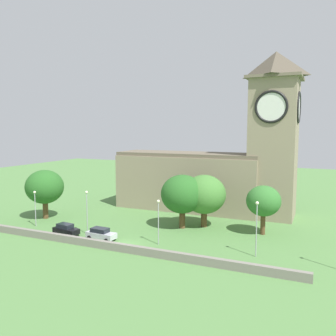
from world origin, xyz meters
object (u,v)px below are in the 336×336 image
at_px(streetlamp_west_end, 35,202).
at_px(tree_riverside_west, 45,187).
at_px(church, 220,164).
at_px(tree_churchyard, 182,194).
at_px(streetlamp_central, 158,214).
at_px(tree_by_tower, 264,201).
at_px(streetlamp_west_mid, 87,205).
at_px(tree_riverside_east, 204,194).
at_px(car_black, 66,229).
at_px(streetlamp_east_mid, 257,220).
at_px(car_silver, 101,234).

distance_m(streetlamp_west_end, tree_riverside_west, 5.61).
bearing_deg(tree_riverside_west, church, 33.37).
bearing_deg(tree_riverside_west, tree_churchyard, 9.85).
xyz_separation_m(streetlamp_central, tree_by_tower, (12.86, 11.09, 0.91)).
relative_size(streetlamp_west_mid, tree_churchyard, 0.77).
distance_m(streetlamp_west_mid, tree_riverside_east, 19.28).
height_order(church, streetlamp_west_end, church).
bearing_deg(tree_by_tower, car_black, -155.07).
bearing_deg(tree_riverside_east, streetlamp_east_mid, -45.27).
bearing_deg(tree_churchyard, tree_by_tower, 8.03).
distance_m(church, car_silver, 28.48).
distance_m(car_black, streetlamp_central, 15.62).
relative_size(streetlamp_central, streetlamp_east_mid, 0.89).
bearing_deg(tree_churchyard, streetlamp_east_mid, -31.86).
height_order(church, streetlamp_west_mid, church).
bearing_deg(streetlamp_central, streetlamp_west_end, 179.90).
height_order(streetlamp_central, tree_by_tower, tree_by_tower).
bearing_deg(church, streetlamp_west_end, -137.79).
distance_m(car_black, tree_churchyard, 19.37).
bearing_deg(streetlamp_central, tree_churchyard, 90.26).
relative_size(car_black, streetlamp_east_mid, 0.61).
bearing_deg(streetlamp_central, streetlamp_west_mid, -179.55).
bearing_deg(tree_riverside_east, car_black, -143.58).
bearing_deg(tree_churchyard, streetlamp_central, -89.74).
xyz_separation_m(car_black, streetlamp_west_end, (-8.08, 1.95, 3.24)).
bearing_deg(tree_by_tower, tree_riverside_east, 177.73).
relative_size(car_silver, tree_churchyard, 0.52).
bearing_deg(streetlamp_east_mid, tree_riverside_west, 174.02).
height_order(streetlamp_west_mid, tree_riverside_east, tree_riverside_east).
height_order(car_black, streetlamp_west_mid, streetlamp_west_mid).
bearing_deg(tree_by_tower, tree_riverside_west, -170.76).
bearing_deg(streetlamp_west_end, tree_riverside_west, 115.76).
height_order(car_silver, tree_churchyard, tree_churchyard).
bearing_deg(tree_riverside_east, tree_riverside_west, -166.93).
relative_size(streetlamp_east_mid, tree_churchyard, 0.81).
bearing_deg(streetlamp_east_mid, car_silver, -174.26).
bearing_deg(streetlamp_west_mid, church, 57.74).
height_order(church, car_silver, church).
distance_m(church, tree_by_tower, 16.60).
bearing_deg(streetlamp_east_mid, church, 116.79).
bearing_deg(streetlamp_central, church, 84.23).
relative_size(streetlamp_central, tree_riverside_east, 0.74).
height_order(church, tree_riverside_east, church).
relative_size(car_silver, streetlamp_west_mid, 0.68).
height_order(streetlamp_east_mid, tree_churchyard, tree_churchyard).
bearing_deg(streetlamp_west_mid, streetlamp_west_end, 179.28).
distance_m(car_silver, streetlamp_east_mid, 22.96).
height_order(streetlamp_west_end, tree_riverside_west, tree_riverside_west).
relative_size(streetlamp_west_mid, tree_by_tower, 0.89).
xyz_separation_m(car_black, streetlamp_east_mid, (28.78, 2.66, 3.95)).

